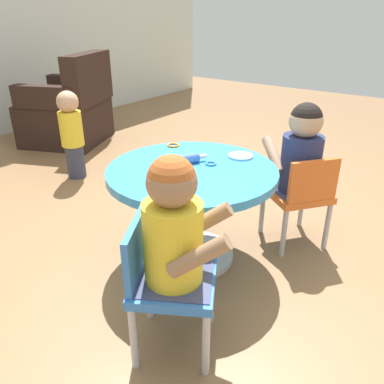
{
  "coord_description": "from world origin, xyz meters",
  "views": [
    {
      "loc": [
        -1.39,
        -1.02,
        1.2
      ],
      "look_at": [
        0.0,
        0.0,
        0.38
      ],
      "focal_mm": 35.99,
      "sensor_mm": 36.0,
      "label": 1
    }
  ],
  "objects_px": {
    "seated_child_right": "(301,152)",
    "rolling_pin": "(185,159)",
    "craft_table": "(192,193)",
    "seated_child_left": "(174,227)",
    "child_chair_right": "(300,194)",
    "child_chair_left": "(165,279)",
    "craft_scissors": "(161,169)",
    "toddler_standing": "(72,133)",
    "armchair_dark": "(70,111)"
  },
  "relations": [
    {
      "from": "craft_table",
      "to": "child_chair_right",
      "type": "bearing_deg",
      "value": -40.65
    },
    {
      "from": "child_chair_left",
      "to": "seated_child_left",
      "type": "distance_m",
      "value": 0.23
    },
    {
      "from": "child_chair_left",
      "to": "rolling_pin",
      "type": "relative_size",
      "value": 2.52
    },
    {
      "from": "child_chair_right",
      "to": "toddler_standing",
      "type": "bearing_deg",
      "value": 93.5
    },
    {
      "from": "child_chair_left",
      "to": "armchair_dark",
      "type": "relative_size",
      "value": 0.57
    },
    {
      "from": "craft_table",
      "to": "craft_scissors",
      "type": "xyz_separation_m",
      "value": [
        -0.11,
        0.1,
        0.13
      ]
    },
    {
      "from": "craft_table",
      "to": "armchair_dark",
      "type": "relative_size",
      "value": 0.88
    },
    {
      "from": "craft_table",
      "to": "child_chair_right",
      "type": "distance_m",
      "value": 0.6
    },
    {
      "from": "seated_child_right",
      "to": "rolling_pin",
      "type": "height_order",
      "value": "seated_child_right"
    },
    {
      "from": "craft_table",
      "to": "child_chair_right",
      "type": "relative_size",
      "value": 1.55
    },
    {
      "from": "seated_child_right",
      "to": "toddler_standing",
      "type": "height_order",
      "value": "seated_child_right"
    },
    {
      "from": "craft_scissors",
      "to": "armchair_dark",
      "type": "bearing_deg",
      "value": 63.76
    },
    {
      "from": "armchair_dark",
      "to": "craft_scissors",
      "type": "relative_size",
      "value": 6.74
    },
    {
      "from": "craft_table",
      "to": "child_chair_left",
      "type": "bearing_deg",
      "value": -153.25
    },
    {
      "from": "rolling_pin",
      "to": "craft_scissors",
      "type": "distance_m",
      "value": 0.14
    },
    {
      "from": "toddler_standing",
      "to": "child_chair_left",
      "type": "bearing_deg",
      "value": -117.86
    },
    {
      "from": "child_chair_right",
      "to": "armchair_dark",
      "type": "height_order",
      "value": "armchair_dark"
    },
    {
      "from": "seated_child_left",
      "to": "child_chair_right",
      "type": "xyz_separation_m",
      "value": [
        0.96,
        -0.09,
        -0.23
      ]
    },
    {
      "from": "craft_table",
      "to": "rolling_pin",
      "type": "distance_m",
      "value": 0.17
    },
    {
      "from": "craft_table",
      "to": "seated_child_left",
      "type": "xyz_separation_m",
      "value": [
        -0.51,
        -0.3,
        0.15
      ]
    },
    {
      "from": "child_chair_left",
      "to": "rolling_pin",
      "type": "bearing_deg",
      "value": 30.53
    },
    {
      "from": "seated_child_right",
      "to": "craft_scissors",
      "type": "distance_m",
      "value": 0.74
    },
    {
      "from": "child_chair_right",
      "to": "seated_child_right",
      "type": "relative_size",
      "value": 1.05
    },
    {
      "from": "child_chair_right",
      "to": "rolling_pin",
      "type": "xyz_separation_m",
      "value": [
        -0.43,
        0.45,
        0.23
      ]
    },
    {
      "from": "craft_scissors",
      "to": "child_chair_left",
      "type": "bearing_deg",
      "value": -138.73
    },
    {
      "from": "toddler_standing",
      "to": "craft_scissors",
      "type": "distance_m",
      "value": 1.37
    },
    {
      "from": "seated_child_right",
      "to": "rolling_pin",
      "type": "xyz_separation_m",
      "value": [
        -0.45,
        0.42,
        0.0
      ]
    },
    {
      "from": "seated_child_left",
      "to": "rolling_pin",
      "type": "relative_size",
      "value": 2.4
    },
    {
      "from": "child_chair_left",
      "to": "seated_child_left",
      "type": "xyz_separation_m",
      "value": [
        0.02,
        -0.03,
        0.23
      ]
    },
    {
      "from": "craft_scissors",
      "to": "child_chair_right",
      "type": "bearing_deg",
      "value": -41.41
    },
    {
      "from": "child_chair_right",
      "to": "seated_child_right",
      "type": "height_order",
      "value": "seated_child_right"
    },
    {
      "from": "child_chair_left",
      "to": "craft_scissors",
      "type": "distance_m",
      "value": 0.6
    },
    {
      "from": "rolling_pin",
      "to": "craft_scissors",
      "type": "bearing_deg",
      "value": 161.53
    },
    {
      "from": "seated_child_right",
      "to": "rolling_pin",
      "type": "distance_m",
      "value": 0.61
    },
    {
      "from": "toddler_standing",
      "to": "rolling_pin",
      "type": "distance_m",
      "value": 1.38
    },
    {
      "from": "seated_child_left",
      "to": "seated_child_right",
      "type": "xyz_separation_m",
      "value": [
        0.99,
        -0.05,
        0.0
      ]
    },
    {
      "from": "child_chair_right",
      "to": "craft_scissors",
      "type": "bearing_deg",
      "value": 138.59
    },
    {
      "from": "toddler_standing",
      "to": "craft_scissors",
      "type": "xyz_separation_m",
      "value": [
        -0.45,
        -1.28,
        0.15
      ]
    },
    {
      "from": "seated_child_right",
      "to": "toddler_standing",
      "type": "bearing_deg",
      "value": 94.36
    },
    {
      "from": "seated_child_right",
      "to": "rolling_pin",
      "type": "relative_size",
      "value": 2.4
    },
    {
      "from": "armchair_dark",
      "to": "rolling_pin",
      "type": "xyz_separation_m",
      "value": [
        -0.88,
        -2.09,
        0.23
      ]
    },
    {
      "from": "rolling_pin",
      "to": "seated_child_right",
      "type": "bearing_deg",
      "value": -42.78
    },
    {
      "from": "armchair_dark",
      "to": "toddler_standing",
      "type": "distance_m",
      "value": 0.95
    },
    {
      "from": "craft_table",
      "to": "rolling_pin",
      "type": "bearing_deg",
      "value": 67.17
    },
    {
      "from": "seated_child_left",
      "to": "craft_table",
      "type": "bearing_deg",
      "value": 30.59
    },
    {
      "from": "child_chair_left",
      "to": "craft_table",
      "type": "bearing_deg",
      "value": 26.75
    },
    {
      "from": "craft_table",
      "to": "seated_child_left",
      "type": "bearing_deg",
      "value": -149.41
    },
    {
      "from": "seated_child_right",
      "to": "toddler_standing",
      "type": "xyz_separation_m",
      "value": [
        -0.13,
        1.74,
        -0.17
      ]
    },
    {
      "from": "rolling_pin",
      "to": "craft_scissors",
      "type": "xyz_separation_m",
      "value": [
        -0.13,
        0.04,
        -0.02
      ]
    },
    {
      "from": "child_chair_left",
      "to": "toddler_standing",
      "type": "xyz_separation_m",
      "value": [
        0.88,
        1.66,
        0.05
      ]
    }
  ]
}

